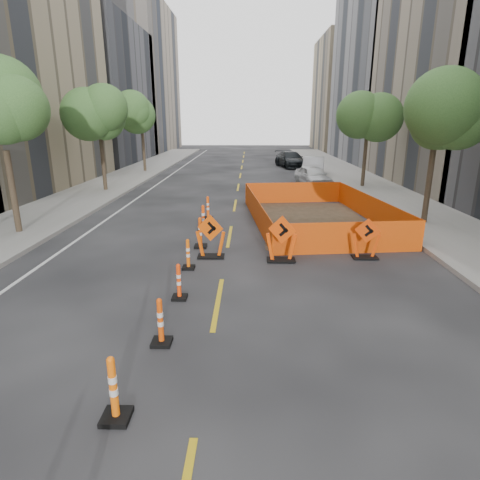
{
  "coord_description": "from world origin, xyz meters",
  "views": [
    {
      "loc": [
        0.78,
        -5.18,
        4.4
      ],
      "look_at": [
        0.51,
        5.81,
        1.1
      ],
      "focal_mm": 30.0,
      "sensor_mm": 36.0,
      "label": 1
    }
  ],
  "objects_px": {
    "chevron_sign_right": "(366,239)",
    "parked_car_near": "(313,176)",
    "channelizer_7": "(203,218)",
    "chevron_sign_left": "(211,236)",
    "channelizer_3": "(160,321)",
    "parked_car_mid": "(313,167)",
    "channelizer_2": "(113,389)",
    "parked_car_far": "(291,159)",
    "channelizer_4": "(179,281)",
    "channelizer_6": "(200,232)",
    "channelizer_8": "(208,208)",
    "chevron_sign_center": "(282,239)",
    "channelizer_5": "(188,254)"
  },
  "relations": [
    {
      "from": "chevron_sign_right",
      "to": "parked_car_near",
      "type": "bearing_deg",
      "value": 112.89
    },
    {
      "from": "channelizer_7",
      "to": "chevron_sign_left",
      "type": "height_order",
      "value": "chevron_sign_left"
    },
    {
      "from": "chevron_sign_left",
      "to": "parked_car_near",
      "type": "distance_m",
      "value": 16.19
    },
    {
      "from": "channelizer_3",
      "to": "parked_car_mid",
      "type": "distance_m",
      "value": 26.49
    },
    {
      "from": "chevron_sign_left",
      "to": "channelizer_2",
      "type": "bearing_deg",
      "value": -80.28
    },
    {
      "from": "parked_car_far",
      "to": "channelizer_7",
      "type": "bearing_deg",
      "value": -116.79
    },
    {
      "from": "chevron_sign_right",
      "to": "channelizer_4",
      "type": "bearing_deg",
      "value": -124.99
    },
    {
      "from": "channelizer_2",
      "to": "channelizer_4",
      "type": "relative_size",
      "value": 1.15
    },
    {
      "from": "channelizer_6",
      "to": "parked_car_near",
      "type": "distance_m",
      "value": 15.35
    },
    {
      "from": "channelizer_2",
      "to": "parked_car_far",
      "type": "xyz_separation_m",
      "value": [
        5.98,
        34.43,
        0.2
      ]
    },
    {
      "from": "channelizer_2",
      "to": "channelizer_4",
      "type": "xyz_separation_m",
      "value": [
        0.24,
        4.33,
        -0.07
      ]
    },
    {
      "from": "channelizer_3",
      "to": "channelizer_8",
      "type": "bearing_deg",
      "value": 90.72
    },
    {
      "from": "chevron_sign_center",
      "to": "channelizer_3",
      "type": "bearing_deg",
      "value": -96.08
    },
    {
      "from": "channelizer_5",
      "to": "parked_car_near",
      "type": "bearing_deg",
      "value": 69.08
    },
    {
      "from": "channelizer_2",
      "to": "chevron_sign_right",
      "type": "height_order",
      "value": "chevron_sign_right"
    },
    {
      "from": "channelizer_5",
      "to": "parked_car_mid",
      "type": "height_order",
      "value": "parked_car_mid"
    },
    {
      "from": "parked_car_mid",
      "to": "channelizer_3",
      "type": "bearing_deg",
      "value": -94.24
    },
    {
      "from": "channelizer_6",
      "to": "channelizer_8",
      "type": "relative_size",
      "value": 1.05
    },
    {
      "from": "parked_car_near",
      "to": "parked_car_far",
      "type": "height_order",
      "value": "parked_car_far"
    },
    {
      "from": "channelizer_7",
      "to": "channelizer_4",
      "type": "bearing_deg",
      "value": -89.06
    },
    {
      "from": "channelizer_8",
      "to": "parked_car_near",
      "type": "bearing_deg",
      "value": 57.32
    },
    {
      "from": "parked_car_near",
      "to": "parked_car_mid",
      "type": "relative_size",
      "value": 0.88
    },
    {
      "from": "channelizer_3",
      "to": "channelizer_6",
      "type": "xyz_separation_m",
      "value": [
        0.03,
        6.5,
        0.05
      ]
    },
    {
      "from": "channelizer_4",
      "to": "chevron_sign_center",
      "type": "xyz_separation_m",
      "value": [
        2.81,
        2.92,
        0.29
      ]
    },
    {
      "from": "channelizer_3",
      "to": "chevron_sign_center",
      "type": "height_order",
      "value": "chevron_sign_center"
    },
    {
      "from": "channelizer_8",
      "to": "channelizer_2",
      "type": "bearing_deg",
      "value": -90.45
    },
    {
      "from": "channelizer_3",
      "to": "chevron_sign_right",
      "type": "relative_size",
      "value": 0.74
    },
    {
      "from": "chevron_sign_center",
      "to": "chevron_sign_right",
      "type": "xyz_separation_m",
      "value": [
        2.8,
        0.34,
        -0.08
      ]
    },
    {
      "from": "channelizer_5",
      "to": "chevron_sign_right",
      "type": "xyz_separation_m",
      "value": [
        5.7,
        1.1,
        0.21
      ]
    },
    {
      "from": "parked_car_far",
      "to": "chevron_sign_right",
      "type": "bearing_deg",
      "value": -103.15
    },
    {
      "from": "channelizer_7",
      "to": "chevron_sign_center",
      "type": "height_order",
      "value": "chevron_sign_center"
    },
    {
      "from": "channelizer_3",
      "to": "channelizer_8",
      "type": "height_order",
      "value": "channelizer_8"
    },
    {
      "from": "channelizer_4",
      "to": "parked_car_far",
      "type": "bearing_deg",
      "value": 79.2
    },
    {
      "from": "channelizer_7",
      "to": "parked_car_far",
      "type": "bearing_deg",
      "value": 76.08
    },
    {
      "from": "channelizer_3",
      "to": "channelizer_7",
      "type": "bearing_deg",
      "value": 90.7
    },
    {
      "from": "channelizer_3",
      "to": "channelizer_4",
      "type": "distance_m",
      "value": 2.17
    },
    {
      "from": "channelizer_7",
      "to": "channelizer_5",
      "type": "bearing_deg",
      "value": -89.74
    },
    {
      "from": "chevron_sign_right",
      "to": "parked_car_mid",
      "type": "xyz_separation_m",
      "value": [
        1.3,
        20.14,
        0.08
      ]
    },
    {
      "from": "channelizer_6",
      "to": "chevron_sign_right",
      "type": "bearing_deg",
      "value": -10.84
    },
    {
      "from": "channelizer_5",
      "to": "channelizer_6",
      "type": "distance_m",
      "value": 2.17
    },
    {
      "from": "chevron_sign_right",
      "to": "parked_car_near",
      "type": "height_order",
      "value": "parked_car_near"
    },
    {
      "from": "channelizer_3",
      "to": "channelizer_5",
      "type": "relative_size",
      "value": 1.07
    },
    {
      "from": "channelizer_4",
      "to": "chevron_sign_left",
      "type": "bearing_deg",
      "value": 81.12
    },
    {
      "from": "channelizer_3",
      "to": "chevron_sign_right",
      "type": "bearing_deg",
      "value": 44.05
    },
    {
      "from": "channelizer_6",
      "to": "chevron_sign_center",
      "type": "bearing_deg",
      "value": -26.84
    },
    {
      "from": "channelizer_2",
      "to": "parked_car_far",
      "type": "height_order",
      "value": "parked_car_far"
    },
    {
      "from": "channelizer_2",
      "to": "parked_car_far",
      "type": "distance_m",
      "value": 34.95
    },
    {
      "from": "channelizer_6",
      "to": "chevron_sign_left",
      "type": "relative_size",
      "value": 0.76
    },
    {
      "from": "chevron_sign_left",
      "to": "parked_car_mid",
      "type": "relative_size",
      "value": 0.31
    },
    {
      "from": "parked_car_near",
      "to": "channelizer_8",
      "type": "bearing_deg",
      "value": -133.72
    }
  ]
}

